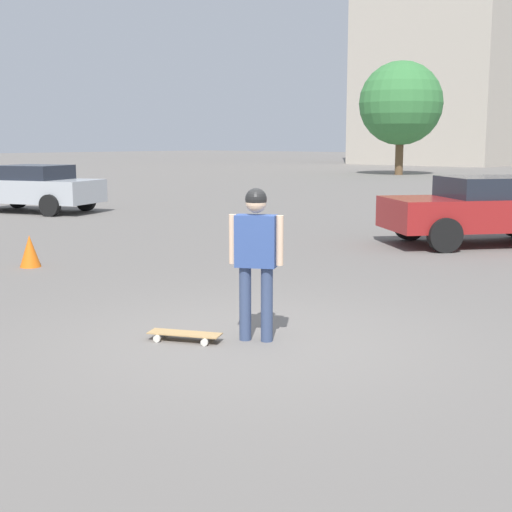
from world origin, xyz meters
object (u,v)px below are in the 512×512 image
car_parked_near (486,209)px  car_parked_far (33,187)px  person (256,249)px  traffic_cone (30,251)px  skateboard (185,334)px

car_parked_near → car_parked_far: car_parked_far is taller
person → car_parked_far: bearing=128.2°
car_parked_far → traffic_cone: car_parked_far is taller
car_parked_far → traffic_cone: bearing=127.4°
car_parked_near → car_parked_far: bearing=-40.8°
skateboard → car_parked_near: size_ratio=0.19×
car_parked_near → traffic_cone: size_ratio=7.77×
skateboard → car_parked_near: (-0.52, 9.14, 0.68)m
skateboard → traffic_cone: (-5.35, 1.46, 0.20)m
person → car_parked_far: person is taller
person → traffic_cone: person is taller
traffic_cone → skateboard: bearing=-15.3°
person → car_parked_near: 8.70m
traffic_cone → car_parked_far: bearing=147.4°
skateboard → traffic_cone: size_ratio=1.48×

